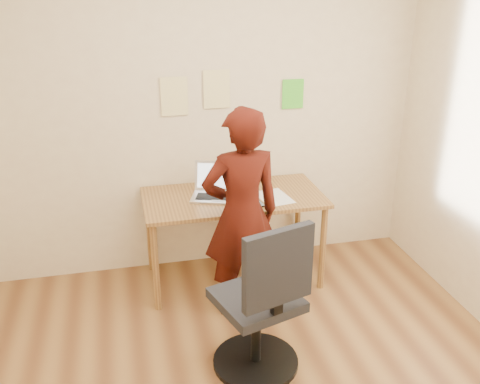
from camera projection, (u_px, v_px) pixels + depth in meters
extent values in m
cube|color=beige|center=(205.00, 108.00, 4.25)|extent=(3.50, 0.04, 2.70)
cube|color=olive|center=(233.00, 198.00, 4.17)|extent=(1.40, 0.70, 0.03)
cylinder|color=olive|center=(156.00, 268.00, 3.91)|extent=(0.05, 0.05, 0.71)
cylinder|color=olive|center=(323.00, 248.00, 4.18)|extent=(0.05, 0.05, 0.71)
cylinder|color=olive|center=(150.00, 232.00, 4.45)|extent=(0.05, 0.05, 0.71)
cylinder|color=olive|center=(298.00, 216.00, 4.72)|extent=(0.05, 0.05, 0.71)
cube|color=silver|center=(214.00, 197.00, 4.12)|extent=(0.40, 0.33, 0.02)
cube|color=black|center=(214.00, 196.00, 4.11)|extent=(0.31, 0.21, 0.00)
cube|color=silver|center=(216.00, 176.00, 4.21)|extent=(0.34, 0.17, 0.23)
cube|color=white|center=(216.00, 176.00, 4.21)|extent=(0.30, 0.15, 0.19)
cube|color=white|center=(274.00, 197.00, 4.14)|extent=(0.27, 0.35, 0.00)
cube|color=black|center=(259.00, 204.00, 4.01)|extent=(0.08, 0.12, 0.01)
cube|color=#3F4C59|center=(259.00, 203.00, 4.01)|extent=(0.07, 0.10, 0.00)
cube|color=#EFDF8F|center=(174.00, 96.00, 4.13)|extent=(0.21, 0.00, 0.30)
cube|color=#EFDF8F|center=(217.00, 89.00, 4.18)|extent=(0.21, 0.00, 0.30)
cube|color=#4ECC2E|center=(293.00, 94.00, 4.34)|extent=(0.18, 0.00, 0.24)
cube|color=black|center=(256.00, 300.00, 3.29)|extent=(0.58, 0.58, 0.06)
cube|color=black|center=(278.00, 268.00, 2.98)|extent=(0.44, 0.18, 0.47)
cube|color=black|center=(277.00, 303.00, 3.08)|extent=(0.07, 0.06, 0.13)
cylinder|color=black|center=(256.00, 334.00, 3.39)|extent=(0.06, 0.06, 0.47)
cylinder|color=black|center=(256.00, 361.00, 3.47)|extent=(0.55, 0.55, 0.03)
imported|color=#390E07|center=(241.00, 215.00, 3.76)|extent=(0.59, 0.42, 1.56)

